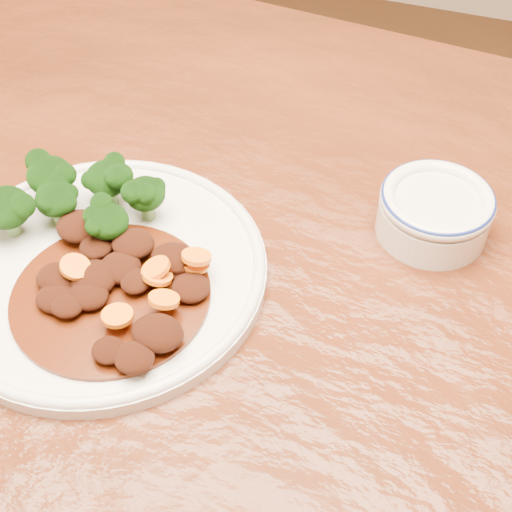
% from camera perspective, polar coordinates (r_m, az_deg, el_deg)
% --- Properties ---
extents(dining_table, '(1.58, 1.03, 0.75)m').
position_cam_1_polar(dining_table, '(0.76, -1.92, -2.78)').
color(dining_table, '#56220F').
rests_on(dining_table, ground).
extents(dinner_plate, '(0.31, 0.31, 0.02)m').
position_cam_1_polar(dinner_plate, '(0.68, -12.15, -1.03)').
color(dinner_plate, silver).
rests_on(dinner_plate, dining_table).
extents(broccoli_florets, '(0.16, 0.11, 0.05)m').
position_cam_1_polar(broccoli_florets, '(0.71, -14.54, 4.70)').
color(broccoli_florets, '#679C50').
rests_on(broccoli_florets, dinner_plate).
extents(mince_stew, '(0.18, 0.18, 0.03)m').
position_cam_1_polar(mince_stew, '(0.64, -11.08, -2.12)').
color(mince_stew, '#451407').
rests_on(mince_stew, dinner_plate).
extents(dip_bowl, '(0.11, 0.11, 0.05)m').
position_cam_1_polar(dip_bowl, '(0.71, 14.11, 3.54)').
color(dip_bowl, silver).
rests_on(dip_bowl, dining_table).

